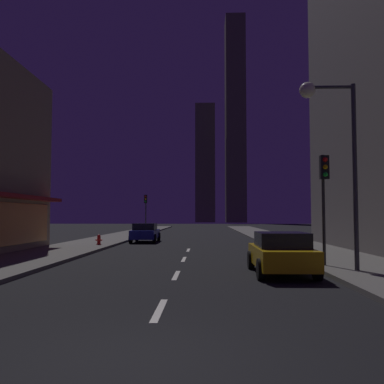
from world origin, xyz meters
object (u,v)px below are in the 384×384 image
Objects in this scene: traffic_light_near_right at (324,185)px; car_parked_far at (145,232)px; traffic_light_far_left at (146,205)px; street_lamp_right at (330,129)px; fire_hydrant_far_left at (99,240)px; car_parked_near at (281,253)px.

car_parked_far is at bearing 119.55° from traffic_light_near_right.
street_lamp_right reaches higher than traffic_light_far_left.
fire_hydrant_far_left is 0.10× the size of street_lamp_right.
traffic_light_near_right reaches higher than car_parked_near.
car_parked_far is at bearing 112.49° from car_parked_near.
fire_hydrant_far_left is 17.35m from street_lamp_right.
traffic_light_near_right is 2.29m from street_lamp_right.
car_parked_near is 32.29m from traffic_light_far_left.
car_parked_near is 15.61m from fire_hydrant_far_left.
car_parked_far is 5.52m from fire_hydrant_far_left.
traffic_light_far_left is at bearing 88.76° from fire_hydrant_far_left.
street_lamp_right is (1.78, 0.03, 4.33)m from car_parked_near.
street_lamp_right is (8.98, -17.36, 4.33)m from car_parked_far.
traffic_light_near_right is 1.00× the size of traffic_light_far_left.
car_parked_near reaches higher than fire_hydrant_far_left.
car_parked_near is at bearing -52.50° from fire_hydrant_far_left.
street_lamp_right is at bearing -47.60° from fire_hydrant_far_left.
fire_hydrant_far_left is 0.16× the size of traffic_light_far_left.
street_lamp_right reaches higher than car_parked_far.
car_parked_near is at bearing -144.79° from traffic_light_near_right.
street_lamp_right is (-0.12, -1.31, 1.87)m from traffic_light_near_right.
traffic_light_near_right reaches higher than fire_hydrant_far_left.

